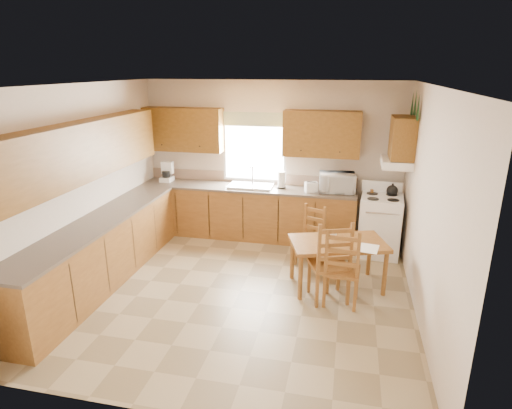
% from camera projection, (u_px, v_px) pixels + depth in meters
% --- Properties ---
extents(floor, '(4.50, 4.50, 0.00)m').
position_uv_depth(floor, '(241.00, 291.00, 5.81)').
color(floor, '#968462').
rests_on(floor, ground).
extents(ceiling, '(4.50, 4.50, 0.00)m').
position_uv_depth(ceiling, '(238.00, 85.00, 4.98)').
color(ceiling, brown).
rests_on(ceiling, floor).
extents(wall_left, '(4.50, 4.50, 0.00)m').
position_uv_depth(wall_left, '(81.00, 186.00, 5.86)').
color(wall_left, beige).
rests_on(wall_left, floor).
extents(wall_right, '(4.50, 4.50, 0.00)m').
position_uv_depth(wall_right, '(428.00, 208.00, 4.94)').
color(wall_right, beige).
rests_on(wall_right, floor).
extents(wall_back, '(4.50, 4.50, 0.00)m').
position_uv_depth(wall_back, '(271.00, 160.00, 7.49)').
color(wall_back, beige).
rests_on(wall_back, floor).
extents(wall_front, '(4.50, 4.50, 0.00)m').
position_uv_depth(wall_front, '(166.00, 277.00, 3.31)').
color(wall_front, beige).
rests_on(wall_front, floor).
extents(lower_cab_back, '(3.75, 0.60, 0.88)m').
position_uv_depth(lower_cab_back, '(247.00, 213.00, 7.57)').
color(lower_cab_back, brown).
rests_on(lower_cab_back, floor).
extents(lower_cab_left, '(0.60, 3.60, 0.88)m').
position_uv_depth(lower_cab_left, '(102.00, 253.00, 5.93)').
color(lower_cab_left, brown).
rests_on(lower_cab_left, floor).
extents(counter_back, '(3.75, 0.63, 0.04)m').
position_uv_depth(counter_back, '(247.00, 188.00, 7.42)').
color(counter_back, brown).
rests_on(counter_back, lower_cab_back).
extents(counter_left, '(0.63, 3.60, 0.04)m').
position_uv_depth(counter_left, '(98.00, 222.00, 5.79)').
color(counter_left, brown).
rests_on(counter_left, lower_cab_left).
extents(backsplash, '(3.75, 0.01, 0.18)m').
position_uv_depth(backsplash, '(251.00, 178.00, 7.66)').
color(backsplash, '#907460').
rests_on(backsplash, counter_back).
extents(upper_cab_back_left, '(1.41, 0.33, 0.75)m').
position_uv_depth(upper_cab_back_left, '(183.00, 129.00, 7.50)').
color(upper_cab_back_left, brown).
rests_on(upper_cab_back_left, wall_back).
extents(upper_cab_back_right, '(1.25, 0.33, 0.75)m').
position_uv_depth(upper_cab_back_right, '(322.00, 134.00, 7.00)').
color(upper_cab_back_right, brown).
rests_on(upper_cab_back_right, wall_back).
extents(upper_cab_left, '(0.33, 3.60, 0.75)m').
position_uv_depth(upper_cab_left, '(80.00, 152.00, 5.53)').
color(upper_cab_left, brown).
rests_on(upper_cab_left, wall_left).
extents(upper_cab_stove, '(0.33, 0.62, 0.62)m').
position_uv_depth(upper_cab_stove, '(402.00, 138.00, 6.34)').
color(upper_cab_stove, brown).
rests_on(upper_cab_stove, wall_right).
extents(range_hood, '(0.44, 0.62, 0.12)m').
position_uv_depth(range_hood, '(396.00, 163.00, 6.46)').
color(range_hood, white).
rests_on(range_hood, wall_right).
extents(window_frame, '(1.13, 0.02, 1.18)m').
position_uv_depth(window_frame, '(254.00, 148.00, 7.46)').
color(window_frame, white).
rests_on(window_frame, wall_back).
extents(window_pane, '(1.05, 0.01, 1.10)m').
position_uv_depth(window_pane, '(254.00, 148.00, 7.46)').
color(window_pane, white).
rests_on(window_pane, wall_back).
extents(window_valance, '(1.19, 0.01, 0.24)m').
position_uv_depth(window_valance, '(254.00, 119.00, 7.28)').
color(window_valance, '#597A49').
rests_on(window_valance, wall_back).
extents(sink_basin, '(0.75, 0.45, 0.04)m').
position_uv_depth(sink_basin, '(251.00, 186.00, 7.40)').
color(sink_basin, silver).
rests_on(sink_basin, counter_back).
extents(pine_decal_a, '(0.22, 0.22, 0.36)m').
position_uv_depth(pine_decal_a, '(418.00, 107.00, 5.87)').
color(pine_decal_a, '#174121').
rests_on(pine_decal_a, wall_right).
extents(pine_decal_b, '(0.22, 0.22, 0.36)m').
position_uv_depth(pine_decal_b, '(416.00, 102.00, 6.15)').
color(pine_decal_b, '#174121').
rests_on(pine_decal_b, wall_right).
extents(pine_decal_c, '(0.22, 0.22, 0.36)m').
position_uv_depth(pine_decal_c, '(413.00, 103.00, 6.46)').
color(pine_decal_c, '#174121').
rests_on(pine_decal_c, wall_right).
extents(stove, '(0.68, 0.70, 0.94)m').
position_uv_depth(stove, '(380.00, 226.00, 6.85)').
color(stove, white).
rests_on(stove, floor).
extents(coffeemaker, '(0.24, 0.26, 0.30)m').
position_uv_depth(coffeemaker, '(166.00, 173.00, 7.73)').
color(coffeemaker, white).
rests_on(coffeemaker, counter_back).
extents(paper_towel, '(0.15, 0.15, 0.29)m').
position_uv_depth(paper_towel, '(281.00, 180.00, 7.29)').
color(paper_towel, white).
rests_on(paper_towel, counter_back).
extents(toaster, '(0.23, 0.19, 0.16)m').
position_uv_depth(toaster, '(311.00, 187.00, 7.09)').
color(toaster, white).
rests_on(toaster, counter_back).
extents(microwave, '(0.57, 0.44, 0.32)m').
position_uv_depth(microwave, '(337.00, 183.00, 7.06)').
color(microwave, white).
rests_on(microwave, counter_back).
extents(dining_table, '(1.41, 1.06, 0.67)m').
position_uv_depth(dining_table, '(337.00, 264.00, 5.84)').
color(dining_table, brown).
rests_on(dining_table, floor).
extents(chair_near_left, '(0.46, 0.45, 1.04)m').
position_uv_depth(chair_near_left, '(342.00, 266.00, 5.37)').
color(chair_near_left, brown).
rests_on(chair_near_left, floor).
extents(chair_near_right, '(0.59, 0.58, 1.11)m').
position_uv_depth(chair_near_right, '(329.00, 260.00, 5.46)').
color(chair_near_right, brown).
rests_on(chair_near_right, floor).
extents(chair_far_left, '(0.48, 0.47, 0.90)m').
position_uv_depth(chair_far_left, '(310.00, 236.00, 6.49)').
color(chair_far_left, brown).
rests_on(chair_far_left, floor).
extents(chair_far_right, '(0.55, 0.54, 1.01)m').
position_uv_depth(chair_far_right, '(385.00, 222.00, 6.91)').
color(chair_far_right, brown).
rests_on(chair_far_right, floor).
extents(table_paper, '(0.28, 0.34, 0.00)m').
position_uv_depth(table_paper, '(369.00, 248.00, 5.51)').
color(table_paper, white).
rests_on(table_paper, dining_table).
extents(table_card, '(0.09, 0.03, 0.12)m').
position_uv_depth(table_card, '(333.00, 235.00, 5.81)').
color(table_card, white).
rests_on(table_card, dining_table).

